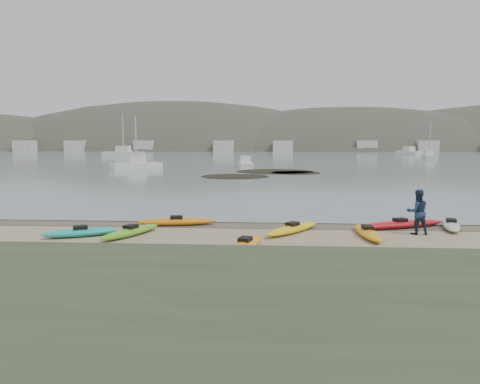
{
  "coord_description": "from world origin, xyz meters",
  "views": [
    {
      "loc": [
        1.51,
        -21.98,
        3.92
      ],
      "look_at": [
        0.0,
        0.0,
        1.5
      ],
      "focal_mm": 35.0,
      "sensor_mm": 36.0,
      "label": 1
    }
  ],
  "objects": [
    {
      "name": "kelp_mats",
      "position": [
        1.11,
        34.27,
        0.03
      ],
      "size": [
        13.59,
        17.2,
        0.04
      ],
      "color": "black",
      "rests_on": "water"
    },
    {
      "name": "person_east",
      "position": [
        7.62,
        -2.12,
        0.95
      ],
      "size": [
        0.97,
        0.79,
        1.9
      ],
      "primitive_type": "imported",
      "rotation": [
        0.0,
        0.0,
        3.22
      ],
      "color": "navy",
      "rests_on": "ground"
    },
    {
      "name": "kayaks",
      "position": [
        1.7,
        -2.34,
        0.17
      ],
      "size": [
        18.07,
        7.76,
        0.34
      ],
      "color": "#1BA8A7",
      "rests_on": "ground"
    },
    {
      "name": "far_hills",
      "position": [
        39.38,
        193.97,
        -15.93
      ],
      "size": [
        550.0,
        135.0,
        80.0
      ],
      "color": "#384235",
      "rests_on": "ground"
    },
    {
      "name": "water",
      "position": [
        0.0,
        300.0,
        0.01
      ],
      "size": [
        1200.0,
        1200.0,
        0.0
      ],
      "primitive_type": "plane",
      "color": "slate",
      "rests_on": "ground"
    },
    {
      "name": "far_town",
      "position": [
        6.0,
        145.0,
        2.0
      ],
      "size": [
        199.0,
        5.0,
        4.0
      ],
      "color": "beige",
      "rests_on": "ground"
    },
    {
      "name": "wet_sand",
      "position": [
        0.0,
        -0.3,
        0.0
      ],
      "size": [
        60.0,
        60.0,
        0.0
      ],
      "primitive_type": "plane",
      "color": "brown",
      "rests_on": "ground"
    },
    {
      "name": "ground",
      "position": [
        0.0,
        0.0,
        0.0
      ],
      "size": [
        600.0,
        600.0,
        0.0
      ],
      "primitive_type": "plane",
      "color": "tan",
      "rests_on": "ground"
    },
    {
      "name": "moored_boats",
      "position": [
        0.39,
        82.73,
        0.61
      ],
      "size": [
        81.78,
        77.16,
        1.41
      ],
      "color": "silver",
      "rests_on": "ground"
    }
  ]
}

